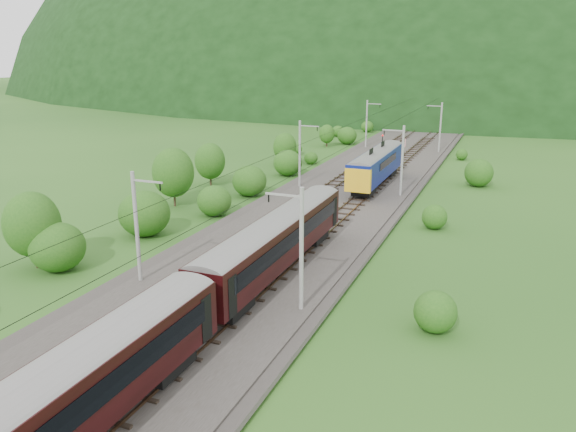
% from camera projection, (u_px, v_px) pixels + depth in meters
% --- Properties ---
extents(ground, '(600.00, 600.00, 0.00)m').
position_uv_depth(ground, '(216.00, 297.00, 38.33)').
color(ground, '#214B17').
rests_on(ground, ground).
extents(railbed, '(14.00, 220.00, 0.30)m').
position_uv_depth(railbed, '(275.00, 250.00, 47.18)').
color(railbed, '#38332D').
rests_on(railbed, ground).
extents(track_left, '(2.40, 220.00, 0.27)m').
position_uv_depth(track_left, '(249.00, 244.00, 47.99)').
color(track_left, '#503622').
rests_on(track_left, railbed).
extents(track_right, '(2.40, 220.00, 0.27)m').
position_uv_depth(track_right, '(301.00, 251.00, 46.25)').
color(track_right, '#503622').
rests_on(track_right, railbed).
extents(catenary_left, '(2.54, 192.28, 8.00)m').
position_uv_depth(catenary_left, '(300.00, 152.00, 67.73)').
color(catenary_left, gray).
rests_on(catenary_left, railbed).
extents(catenary_right, '(2.54, 192.28, 8.00)m').
position_uv_depth(catenary_right, '(402.00, 159.00, 63.30)').
color(catenary_right, gray).
rests_on(catenary_right, railbed).
extents(overhead_wires, '(4.83, 198.00, 0.03)m').
position_uv_depth(overhead_wires, '(274.00, 168.00, 45.23)').
color(overhead_wires, black).
rests_on(overhead_wires, ground).
extents(mountain_main, '(504.00, 360.00, 244.00)m').
position_uv_depth(mountain_main, '(482.00, 87.00, 269.45)').
color(mountain_main, black).
rests_on(mountain_main, ground).
extents(mountain_ridge, '(336.00, 280.00, 132.00)m').
position_uv_depth(mountain_ridge, '(283.00, 79.00, 348.44)').
color(mountain_ridge, black).
rests_on(mountain_ridge, ground).
extents(train, '(2.91, 117.08, 5.06)m').
position_uv_depth(train, '(46.00, 400.00, 21.20)').
color(train, black).
rests_on(train, ground).
extents(hazard_post_near, '(0.18, 0.18, 1.64)m').
position_uv_depth(hazard_post_near, '(396.00, 148.00, 91.36)').
color(hazard_post_near, red).
rests_on(hazard_post_near, railbed).
extents(hazard_post_far, '(0.15, 0.15, 1.42)m').
position_uv_depth(hazard_post_far, '(405.00, 143.00, 97.14)').
color(hazard_post_far, red).
rests_on(hazard_post_far, railbed).
extents(signal, '(0.26, 0.26, 2.31)m').
position_uv_depth(signal, '(382.00, 140.00, 95.74)').
color(signal, black).
rests_on(signal, railbed).
extents(vegetation_left, '(10.73, 150.76, 6.42)m').
position_uv_depth(vegetation_left, '(139.00, 211.00, 50.40)').
color(vegetation_left, '#225516').
rests_on(vegetation_left, ground).
extents(vegetation_right, '(6.33, 104.26, 3.13)m').
position_uv_depth(vegetation_right, '(416.00, 284.00, 37.10)').
color(vegetation_right, '#225516').
rests_on(vegetation_right, ground).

